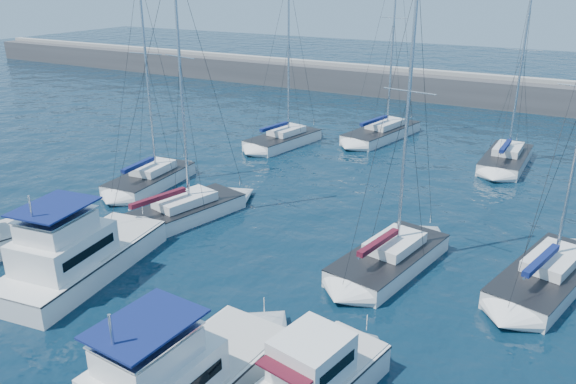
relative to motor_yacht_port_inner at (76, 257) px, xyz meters
The scene contains 11 objects.
ground 5.99m from the motor_yacht_port_inner, ahead, with size 220.00×220.00×0.00m, color black.
breakwater 52.77m from the motor_yacht_port_inner, 83.62° to the left, with size 160.00×6.00×4.45m.
motor_yacht_port_inner is the anchor object (origin of this frame).
motor_yacht_stbd_outer 14.62m from the motor_yacht_port_inner, ahead, with size 3.57×5.75×3.20m.
sailboat_mid_a 13.26m from the motor_yacht_port_inner, 116.21° to the left, with size 3.61×7.41×15.02m.
sailboat_mid_b 8.06m from the motor_yacht_port_inner, 90.24° to the left, with size 5.01×9.08×16.07m.
sailboat_mid_d 16.03m from the motor_yacht_port_inner, 32.69° to the left, with size 4.51×8.15×14.73m.
sailboat_mid_e 23.49m from the motor_yacht_port_inner, 27.07° to the left, with size 5.04×8.94×15.59m.
sailboat_back_a 25.80m from the motor_yacht_port_inner, 95.64° to the left, with size 4.42×7.97×14.75m.
sailboat_back_b 32.53m from the motor_yacht_port_inner, 82.23° to the left, with size 4.94×9.67×17.40m.
sailboat_back_c 33.44m from the motor_yacht_port_inner, 61.48° to the left, with size 3.18×7.87×14.43m.
Camera 1 is at (15.63, -17.21, 14.42)m, focal length 35.00 mm.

